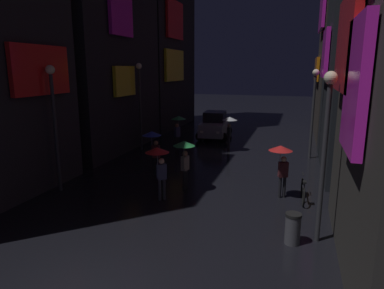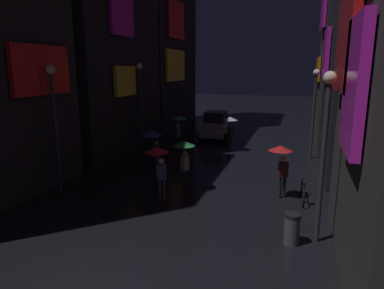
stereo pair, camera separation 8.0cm
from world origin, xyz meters
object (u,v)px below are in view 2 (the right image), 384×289
(pedestrian_midstreet_centre_red, at_px, (158,159))
(car_distant, at_px, (216,125))
(pedestrian_near_crossing_green, at_px, (184,152))
(streetlamp_left_far, at_px, (140,96))
(pedestrian_midstreet_left_green, at_px, (179,123))
(pedestrian_far_right_clear, at_px, (230,124))
(bicycle_parked_at_storefront, at_px, (303,191))
(pedestrian_foreground_right_blue, at_px, (153,141))
(streetlamp_right_far, at_px, (314,103))
(streetlamp_left_near, at_px, (54,113))
(streetlamp_right_near, at_px, (325,137))
(pedestrian_foreground_left_red, at_px, (281,157))
(trash_bin, at_px, (292,229))

(pedestrian_midstreet_centre_red, relative_size, car_distant, 0.50)
(pedestrian_near_crossing_green, height_order, streetlamp_left_far, streetlamp_left_far)
(pedestrian_midstreet_left_green, relative_size, pedestrian_midstreet_centre_red, 1.00)
(pedestrian_far_right_clear, xyz_separation_m, pedestrian_near_crossing_green, (-0.38, -7.45, 0.00))
(pedestrian_midstreet_left_green, distance_m, streetlamp_left_far, 2.85)
(pedestrian_midstreet_left_green, bearing_deg, pedestrian_midstreet_centre_red, -75.37)
(bicycle_parked_at_storefront, bearing_deg, pedestrian_midstreet_left_green, 138.55)
(pedestrian_foreground_right_blue, bearing_deg, streetlamp_right_far, 37.52)
(pedestrian_near_crossing_green, relative_size, car_distant, 0.50)
(pedestrian_midstreet_left_green, bearing_deg, streetlamp_left_near, -104.97)
(streetlamp_left_far, xyz_separation_m, streetlamp_left_near, (0.00, -7.73, -0.10))
(pedestrian_far_right_clear, bearing_deg, bicycle_parked_at_storefront, -59.04)
(streetlamp_left_far, bearing_deg, streetlamp_left_near, -90.00)
(streetlamp_right_near, bearing_deg, pedestrian_foreground_right_blue, 148.15)
(pedestrian_foreground_right_blue, distance_m, pedestrian_near_crossing_green, 2.60)
(pedestrian_midstreet_centre_red, height_order, streetlamp_left_far, streetlamp_left_far)
(streetlamp_right_far, relative_size, streetlamp_left_near, 0.97)
(pedestrian_midstreet_left_green, bearing_deg, streetlamp_right_near, -51.14)
(bicycle_parked_at_storefront, height_order, streetlamp_right_near, streetlamp_right_near)
(pedestrian_far_right_clear, height_order, streetlamp_right_far, streetlamp_right_far)
(pedestrian_midstreet_centre_red, xyz_separation_m, bicycle_parked_at_storefront, (5.24, 1.64, -1.28))
(streetlamp_right_near, bearing_deg, car_distant, 114.86)
(pedestrian_midstreet_centre_red, bearing_deg, pedestrian_foreground_left_red, 20.94)
(streetlamp_right_near, distance_m, streetlamp_left_near, 10.08)
(streetlamp_left_near, bearing_deg, bicycle_parked_at_storefront, 10.82)
(pedestrian_near_crossing_green, relative_size, streetlamp_left_near, 0.42)
(streetlamp_left_near, bearing_deg, pedestrian_far_right_clear, 59.58)
(pedestrian_far_right_clear, bearing_deg, streetlamp_left_near, -120.42)
(pedestrian_near_crossing_green, height_order, bicycle_parked_at_storefront, pedestrian_near_crossing_green)
(pedestrian_foreground_left_red, xyz_separation_m, bicycle_parked_at_storefront, (0.87, -0.03, -1.28))
(pedestrian_foreground_left_red, xyz_separation_m, streetlamp_right_near, (1.27, -3.17, 1.45))
(car_distant, distance_m, streetlamp_left_far, 6.58)
(car_distant, relative_size, trash_bin, 4.57)
(pedestrian_foreground_left_red, xyz_separation_m, trash_bin, (0.57, -3.56, -1.20))
(pedestrian_foreground_right_blue, bearing_deg, trash_bin, -36.87)
(pedestrian_foreground_right_blue, height_order, bicycle_parked_at_storefront, pedestrian_foreground_right_blue)
(pedestrian_midstreet_left_green, distance_m, pedestrian_foreground_right_blue, 5.23)
(pedestrian_far_right_clear, bearing_deg, pedestrian_foreground_left_red, -64.33)
(car_distant, xyz_separation_m, streetlamp_right_near, (6.52, -14.07, 2.19))
(bicycle_parked_at_storefront, xyz_separation_m, streetlamp_left_far, (-9.60, 5.89, 2.94))
(trash_bin, bearing_deg, streetlamp_left_far, 134.62)
(streetlamp_right_near, bearing_deg, pedestrian_far_right_clear, 114.53)
(pedestrian_far_right_clear, relative_size, streetlamp_right_far, 0.43)
(streetlamp_left_far, bearing_deg, pedestrian_foreground_left_red, -33.88)
(pedestrian_far_right_clear, height_order, pedestrian_midstreet_centre_red, same)
(pedestrian_far_right_clear, distance_m, streetlamp_left_far, 5.69)
(pedestrian_midstreet_centre_red, bearing_deg, bicycle_parked_at_storefront, 17.37)
(pedestrian_near_crossing_green, distance_m, bicycle_parked_at_storefront, 4.87)
(pedestrian_midstreet_centre_red, relative_size, streetlamp_left_near, 0.42)
(bicycle_parked_at_storefront, relative_size, trash_bin, 1.96)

